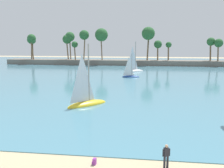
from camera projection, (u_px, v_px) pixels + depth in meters
The scene contains 7 objects.
sea at pixel (140, 70), 74.27m from camera, with size 220.00×113.83×0.06m, color teal.
palm_headland at pixel (134, 55), 90.44m from camera, with size 97.30×6.39×13.26m.
person_at_waterline at pixel (166, 156), 17.04m from camera, with size 0.52×0.31×1.67m.
backpack_near_kite at pixel (94, 162), 17.68m from camera, with size 0.30×0.32×0.44m.
sailboat_near_shore at pixel (130, 75), 60.29m from camera, with size 4.17×1.55×5.93m.
sailboat_mid_bay at pixel (134, 69), 71.14m from camera, with size 5.78×5.41×8.84m.
sailboat_far_left at pixel (86, 99), 33.78m from camera, with size 5.35×5.52×8.58m.
Camera 1 is at (1.82, -11.29, 8.37)m, focal length 41.34 mm.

